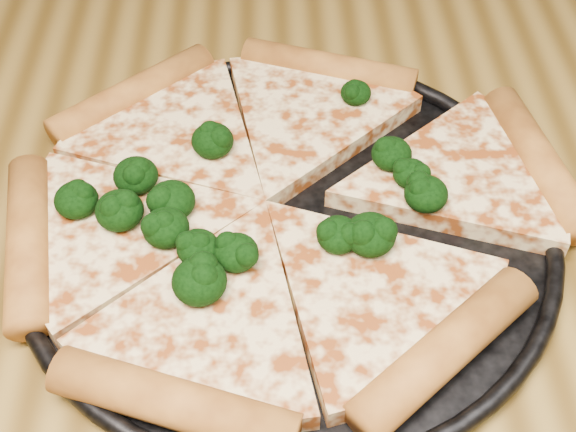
{
  "coord_description": "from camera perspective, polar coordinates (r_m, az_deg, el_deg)",
  "views": [
    {
      "loc": [
        0.03,
        -0.22,
        1.15
      ],
      "look_at": [
        0.04,
        0.13,
        0.77
      ],
      "focal_mm": 48.43,
      "sensor_mm": 36.0,
      "label": 1
    }
  ],
  "objects": [
    {
      "name": "pizza_pan",
      "position": [
        0.53,
        -0.0,
        -0.61
      ],
      "size": [
        0.37,
        0.37,
        0.02
      ],
      "color": "black",
      "rests_on": "dining_table"
    },
    {
      "name": "pizza",
      "position": [
        0.53,
        -0.9,
        1.02
      ],
      "size": [
        0.4,
        0.37,
        0.03
      ],
      "rotation": [
        0.0,
        0.0,
        -0.34
      ],
      "color": "#F9DC98",
      "rests_on": "pizza_pan"
    },
    {
      "name": "broccoli_florets",
      "position": [
        0.51,
        -3.34,
        0.79
      ],
      "size": [
        0.26,
        0.21,
        0.03
      ],
      "color": "black",
      "rests_on": "pizza"
    }
  ]
}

